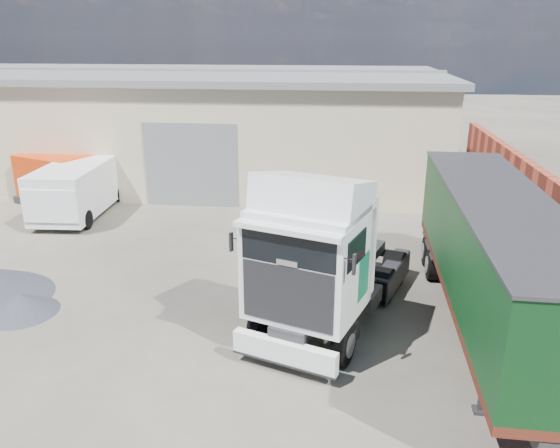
# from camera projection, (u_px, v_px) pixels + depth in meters

# --- Properties ---
(ground) EXTENTS (120.00, 120.00, 0.00)m
(ground) POSITION_uv_depth(u_px,v_px,m) (167.00, 321.00, 14.22)
(ground) COLOR black
(ground) RESTS_ON ground
(warehouse) EXTENTS (30.60, 12.60, 5.42)m
(warehouse) POSITION_uv_depth(u_px,v_px,m) (147.00, 122.00, 29.00)
(warehouse) COLOR #B3A989
(warehouse) RESTS_ON ground
(brick_boundary_wall) EXTENTS (0.35, 26.00, 2.50)m
(brick_boundary_wall) POSITION_uv_depth(u_px,v_px,m) (554.00, 218.00, 18.21)
(brick_boundary_wall) COLOR maroon
(brick_boundary_wall) RESTS_ON ground
(tractor_unit) EXTENTS (4.37, 6.68, 4.27)m
(tractor_unit) POSITION_uv_depth(u_px,v_px,m) (321.00, 265.00, 13.19)
(tractor_unit) COLOR black
(tractor_unit) RESTS_ON ground
(box_trailer) EXTENTS (2.46, 10.53, 3.49)m
(box_trailer) POSITION_uv_depth(u_px,v_px,m) (494.00, 250.00, 13.17)
(box_trailer) COLOR #2D2D30
(box_trailer) RESTS_ON ground
(panel_van) EXTENTS (2.41, 5.33, 2.13)m
(panel_van) POSITION_uv_depth(u_px,v_px,m) (76.00, 190.00, 22.16)
(panel_van) COLOR black
(panel_van) RESTS_ON ground
(orange_skip) EXTENTS (3.97, 3.26, 2.14)m
(orange_skip) POSITION_uv_depth(u_px,v_px,m) (58.00, 182.00, 23.97)
(orange_skip) COLOR #2D2D30
(orange_skip) RESTS_ON ground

